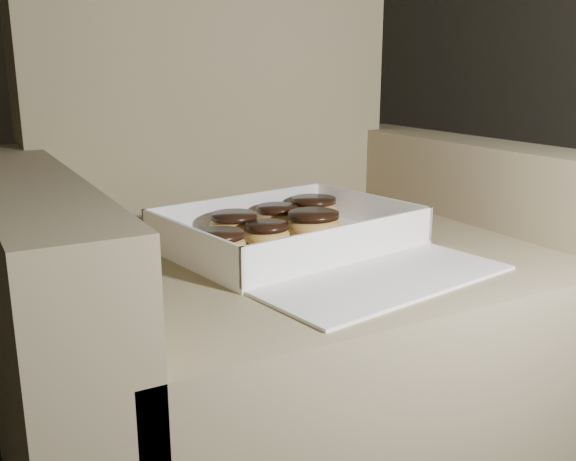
# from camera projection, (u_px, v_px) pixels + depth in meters

# --- Properties ---
(armchair) EXTENTS (0.97, 0.82, 1.01)m
(armchair) POSITION_uv_depth(u_px,v_px,m) (279.00, 304.00, 1.19)
(armchair) COLOR #837754
(armchair) RESTS_ON floor
(bakery_box) EXTENTS (0.45, 0.51, 0.07)m
(bakery_box) POSITION_uv_depth(u_px,v_px,m) (305.00, 244.00, 1.05)
(bakery_box) COLOR white
(bakery_box) RESTS_ON armchair
(donut_a) EXTENTS (0.09, 0.09, 0.04)m
(donut_a) POSITION_uv_depth(u_px,v_px,m) (314.00, 208.00, 1.21)
(donut_a) COLOR gold
(donut_a) RESTS_ON bakery_box
(donut_b) EXTENTS (0.08, 0.08, 0.04)m
(donut_b) POSITION_uv_depth(u_px,v_px,m) (220.00, 243.00, 0.99)
(donut_b) COLOR gold
(donut_b) RESTS_ON bakery_box
(donut_c) EXTENTS (0.09, 0.09, 0.05)m
(donut_c) POSITION_uv_depth(u_px,v_px,m) (314.00, 224.00, 1.09)
(donut_c) COLOR gold
(donut_c) RESTS_ON bakery_box
(donut_d) EXTENTS (0.09, 0.09, 0.04)m
(donut_d) POSITION_uv_depth(u_px,v_px,m) (234.00, 225.00, 1.10)
(donut_d) COLOR gold
(donut_d) RESTS_ON bakery_box
(donut_e) EXTENTS (0.08, 0.08, 0.04)m
(donut_e) POSITION_uv_depth(u_px,v_px,m) (267.00, 234.00, 1.05)
(donut_e) COLOR gold
(donut_e) RESTS_ON bakery_box
(donut_f) EXTENTS (0.08, 0.08, 0.04)m
(donut_f) POSITION_uv_depth(u_px,v_px,m) (277.00, 216.00, 1.17)
(donut_f) COLOR gold
(donut_f) RESTS_ON bakery_box
(crumb_a) EXTENTS (0.01, 0.01, 0.00)m
(crumb_a) POSITION_uv_depth(u_px,v_px,m) (277.00, 266.00, 0.94)
(crumb_a) COLOR black
(crumb_a) RESTS_ON bakery_box
(crumb_b) EXTENTS (0.01, 0.01, 0.00)m
(crumb_b) POSITION_uv_depth(u_px,v_px,m) (280.00, 269.00, 0.93)
(crumb_b) COLOR black
(crumb_b) RESTS_ON bakery_box
(crumb_c) EXTENTS (0.01, 0.01, 0.00)m
(crumb_c) POSITION_uv_depth(u_px,v_px,m) (210.00, 261.00, 0.96)
(crumb_c) COLOR black
(crumb_c) RESTS_ON bakery_box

